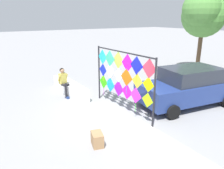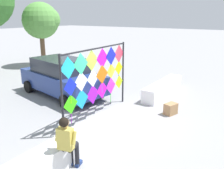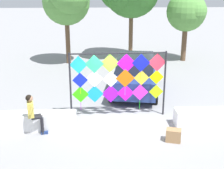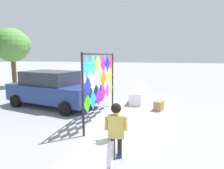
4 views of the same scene
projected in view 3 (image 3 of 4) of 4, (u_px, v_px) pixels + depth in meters
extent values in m
plane|color=gray|center=(125.00, 123.00, 11.56)|extent=(120.00, 120.00, 0.00)
cube|color=white|center=(28.00, 121.00, 10.99)|extent=(3.41, 0.61, 0.62)
cube|color=white|center=(221.00, 117.00, 11.33)|extent=(3.41, 0.61, 0.62)
cylinder|color=#232328|center=(70.00, 86.00, 11.66)|extent=(0.07, 0.07, 2.58)
cylinder|color=#232328|center=(165.00, 84.00, 11.95)|extent=(0.07, 0.07, 2.58)
cylinder|color=#232328|center=(118.00, 53.00, 11.42)|extent=(3.64, 0.18, 0.06)
cube|color=#37E810|center=(81.00, 94.00, 11.80)|extent=(0.65, 0.03, 0.65)
cylinder|color=#C016E5|center=(81.00, 106.00, 11.96)|extent=(0.02, 0.02, 0.33)
cube|color=#169FE2|center=(95.00, 94.00, 11.86)|extent=(0.70, 0.03, 0.70)
cube|color=#9713EF|center=(111.00, 94.00, 11.91)|extent=(0.71, 0.04, 0.71)
cube|color=#DD13EE|center=(126.00, 93.00, 11.95)|extent=(0.67, 0.03, 0.67)
cube|color=#F92AF8|center=(140.00, 92.00, 11.97)|extent=(0.65, 0.03, 0.65)
cylinder|color=#16E518|center=(140.00, 104.00, 12.13)|extent=(0.02, 0.02, 0.36)
cube|color=#BFF513|center=(156.00, 92.00, 12.02)|extent=(0.57, 0.03, 0.57)
cube|color=#1122E7|center=(80.00, 80.00, 11.60)|extent=(0.59, 0.03, 0.59)
cylinder|color=yellow|center=(80.00, 91.00, 11.74)|extent=(0.02, 0.02, 0.26)
cube|color=white|center=(94.00, 79.00, 11.65)|extent=(0.67, 0.03, 0.67)
cube|color=white|center=(111.00, 79.00, 11.72)|extent=(0.63, 0.03, 0.63)
cube|color=#D25A0B|center=(125.00, 78.00, 11.74)|extent=(0.73, 0.04, 0.73)
cylinder|color=#1693E5|center=(125.00, 91.00, 11.91)|extent=(0.02, 0.02, 0.33)
cube|color=yellow|center=(141.00, 78.00, 11.80)|extent=(0.59, 0.03, 0.59)
cylinder|color=blue|center=(141.00, 88.00, 11.94)|extent=(0.02, 0.02, 0.21)
cube|color=#D0E505|center=(157.00, 77.00, 11.85)|extent=(0.57, 0.03, 0.57)
cylinder|color=#2A16E5|center=(156.00, 88.00, 11.99)|extent=(0.02, 0.02, 0.30)
cube|color=#1EC0D1|center=(78.00, 65.00, 11.42)|extent=(0.68, 0.03, 0.68)
cube|color=#30E087|center=(94.00, 64.00, 11.46)|extent=(0.71, 0.04, 0.71)
cube|color=#9FE739|center=(110.00, 63.00, 11.52)|extent=(0.73, 0.04, 0.73)
cylinder|color=#6C16E5|center=(110.00, 78.00, 11.71)|extent=(0.02, 0.02, 0.41)
cube|color=#D50FF2|center=(126.00, 63.00, 11.56)|extent=(0.73, 0.04, 0.73)
cylinder|color=#31E516|center=(126.00, 77.00, 11.75)|extent=(0.02, 0.02, 0.39)
cube|color=#1018CF|center=(141.00, 63.00, 11.59)|extent=(0.70, 0.03, 0.70)
cylinder|color=yellow|center=(141.00, 75.00, 11.75)|extent=(0.02, 0.02, 0.30)
cube|color=#DF334B|center=(157.00, 62.00, 11.67)|extent=(0.71, 0.04, 0.71)
cylinder|color=black|center=(42.00, 126.00, 10.61)|extent=(0.11, 0.11, 0.62)
cylinder|color=black|center=(36.00, 118.00, 10.46)|extent=(0.36, 0.21, 0.13)
cube|color=navy|center=(45.00, 133.00, 10.71)|extent=(0.26, 0.16, 0.09)
cylinder|color=black|center=(42.00, 124.00, 10.77)|extent=(0.11, 0.11, 0.62)
cylinder|color=black|center=(36.00, 116.00, 10.61)|extent=(0.36, 0.21, 0.13)
cube|color=navy|center=(44.00, 131.00, 10.87)|extent=(0.26, 0.16, 0.09)
cube|color=gold|center=(30.00, 109.00, 10.40)|extent=(0.28, 0.39, 0.52)
sphere|color=#A37556|center=(29.00, 98.00, 10.27)|extent=(0.22, 0.22, 0.22)
sphere|color=black|center=(29.00, 98.00, 10.26)|extent=(0.22, 0.22, 0.22)
cylinder|color=gold|center=(31.00, 110.00, 10.19)|extent=(0.19, 0.12, 0.31)
cylinder|color=gold|center=(31.00, 106.00, 10.59)|extent=(0.19, 0.12, 0.31)
cube|color=navy|center=(135.00, 78.00, 14.77)|extent=(2.61, 4.70, 0.79)
cube|color=#282D38|center=(136.00, 63.00, 14.70)|extent=(2.07, 2.73, 0.64)
cylinder|color=black|center=(155.00, 97.00, 13.36)|extent=(0.33, 0.62, 0.59)
cylinder|color=black|center=(112.00, 95.00, 13.57)|extent=(0.33, 0.62, 0.59)
cylinder|color=black|center=(154.00, 77.00, 16.21)|extent=(0.33, 0.62, 0.59)
cylinder|color=black|center=(118.00, 76.00, 16.42)|extent=(0.33, 0.62, 0.59)
cube|color=#9E754C|center=(173.00, 135.00, 10.17)|extent=(0.56, 0.46, 0.43)
cylinder|color=brown|center=(68.00, 40.00, 19.92)|extent=(0.29, 0.29, 3.06)
sphere|color=#569342|center=(66.00, 1.00, 19.16)|extent=(2.97, 2.97, 2.97)
sphere|color=#569342|center=(70.00, 3.00, 19.58)|extent=(1.84, 1.84, 1.84)
cylinder|color=brown|center=(131.00, 33.00, 21.23)|extent=(0.28, 0.28, 3.51)
cylinder|color=brown|center=(184.00, 42.00, 20.67)|extent=(0.34, 0.34, 2.50)
sphere|color=#569342|center=(186.00, 12.00, 20.04)|extent=(2.58, 2.58, 2.58)
sphere|color=#569342|center=(191.00, 10.00, 20.11)|extent=(1.35, 1.35, 1.35)
sphere|color=#569342|center=(194.00, 11.00, 19.62)|extent=(1.68, 1.68, 1.68)
sphere|color=#569342|center=(183.00, 7.00, 20.17)|extent=(1.45, 1.45, 1.45)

